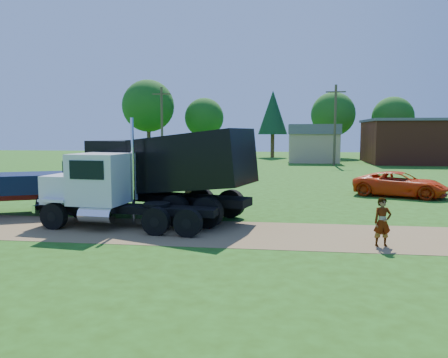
# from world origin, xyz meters

# --- Properties ---
(ground) EXTENTS (140.00, 140.00, 0.00)m
(ground) POSITION_xyz_m (0.00, 0.00, 0.00)
(ground) COLOR #264B10
(ground) RESTS_ON ground
(dirt_track) EXTENTS (120.00, 4.20, 0.01)m
(dirt_track) POSITION_xyz_m (0.00, 0.00, 0.01)
(dirt_track) COLOR brown
(dirt_track) RESTS_ON ground
(white_semi_tractor) EXTENTS (7.16, 3.01, 4.25)m
(white_semi_tractor) POSITION_xyz_m (-6.66, 0.57, 1.45)
(white_semi_tractor) COLOR black
(white_semi_tractor) RESTS_ON ground
(black_dump_truck) EXTENTS (9.02, 4.88, 3.83)m
(black_dump_truck) POSITION_xyz_m (-4.98, 2.65, 2.11)
(black_dump_truck) COLOR black
(black_dump_truck) RESTS_ON ground
(orange_pickup) EXTENTS (5.66, 4.12, 1.43)m
(orange_pickup) POSITION_xyz_m (6.98, 10.60, 0.71)
(orange_pickup) COLOR red
(orange_pickup) RESTS_ON ground
(spectator_a) EXTENTS (0.65, 0.50, 1.59)m
(spectator_a) POSITION_xyz_m (3.45, -1.17, 0.80)
(spectator_a) COLOR #999999
(spectator_a) RESTS_ON ground
(spectator_b) EXTENTS (1.04, 0.89, 1.88)m
(spectator_b) POSITION_xyz_m (-4.30, 5.13, 0.94)
(spectator_b) COLOR #999999
(spectator_b) RESTS_ON ground
(brick_building) EXTENTS (15.40, 10.40, 5.30)m
(brick_building) POSITION_xyz_m (18.00, 40.00, 2.66)
(brick_building) COLOR brown
(brick_building) RESTS_ON ground
(tan_shed) EXTENTS (6.20, 5.40, 4.70)m
(tan_shed) POSITION_xyz_m (4.00, 40.00, 2.42)
(tan_shed) COLOR tan
(tan_shed) RESTS_ON ground
(utility_poles) EXTENTS (42.20, 0.28, 9.00)m
(utility_poles) POSITION_xyz_m (6.00, 35.00, 4.71)
(utility_poles) COLOR #473E28
(utility_poles) RESTS_ON ground
(tree_row) EXTENTS (53.84, 12.62, 11.63)m
(tree_row) POSITION_xyz_m (0.86, 49.97, 6.73)
(tree_row) COLOR #3A2817
(tree_row) RESTS_ON ground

